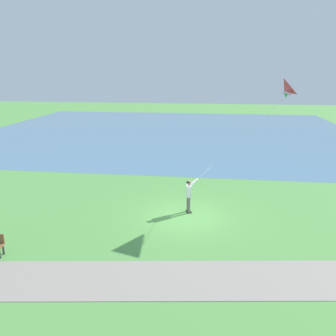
# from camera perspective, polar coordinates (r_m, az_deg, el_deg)

# --- Properties ---
(ground_plane) EXTENTS (120.00, 120.00, 0.00)m
(ground_plane) POSITION_cam_1_polar(r_m,az_deg,el_deg) (17.47, 3.04, -8.06)
(ground_plane) COLOR #569947
(lake_water) EXTENTS (36.00, 44.00, 0.01)m
(lake_water) POSITION_cam_1_polar(r_m,az_deg,el_deg) (41.33, 0.13, 6.20)
(lake_water) COLOR teal
(lake_water) RESTS_ON ground
(walkway_path) EXTENTS (6.61, 32.04, 0.02)m
(walkway_path) POSITION_cam_1_polar(r_m,az_deg,el_deg) (12.80, -8.53, -18.04)
(walkway_path) COLOR gray
(walkway_path) RESTS_ON ground
(person_kite_flyer) EXTENTS (0.50, 0.63, 1.83)m
(person_kite_flyer) POSITION_cam_1_polar(r_m,az_deg,el_deg) (17.55, 3.56, -4.27)
(person_kite_flyer) COLOR #232328
(person_kite_flyer) RESTS_ON ground
(flying_kite) EXTENTS (2.08, 4.43, 5.01)m
(flying_kite) POSITION_cam_1_polar(r_m,az_deg,el_deg) (18.17, 18.74, 12.57)
(flying_kite) COLOR red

